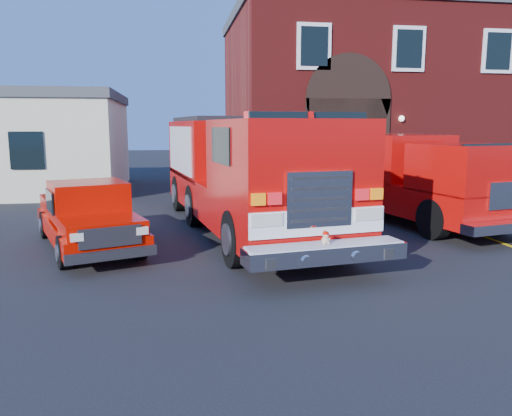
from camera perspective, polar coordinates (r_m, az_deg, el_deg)
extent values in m
plane|color=black|center=(11.35, -0.99, -5.50)|extent=(100.00, 100.00, 0.00)
cube|color=yellow|center=(14.65, 24.45, -2.93)|extent=(0.12, 3.00, 0.01)
cube|color=yellow|center=(17.17, 18.92, -0.88)|extent=(0.12, 3.00, 0.01)
cube|color=yellow|center=(19.82, 14.85, 0.65)|extent=(0.12, 3.00, 0.01)
cube|color=maroon|center=(27.04, 13.99, 11.45)|extent=(15.00, 10.00, 8.00)
cube|color=#414447|center=(27.53, 14.36, 20.21)|extent=(15.20, 10.20, 0.50)
cube|color=black|center=(21.08, 10.37, 6.77)|extent=(3.60, 0.12, 4.00)
cylinder|color=black|center=(21.09, 10.54, 12.21)|extent=(3.60, 0.12, 3.60)
cube|color=black|center=(20.81, 6.65, 17.88)|extent=(1.40, 0.10, 1.80)
cube|color=black|center=(22.22, 17.08, 17.00)|extent=(1.40, 0.10, 1.80)
cube|color=black|center=(24.22, 25.93, 15.82)|extent=(1.40, 0.10, 1.80)
cube|color=beige|center=(25.00, -26.77, 6.32)|extent=(10.00, 8.00, 4.00)
cube|color=#414447|center=(25.01, -27.15, 11.23)|extent=(10.20, 8.20, 0.40)
cube|color=black|center=(20.57, -24.74, 6.00)|extent=(1.20, 0.10, 1.40)
cylinder|color=black|center=(10.37, -2.28, -3.54)|extent=(0.55, 1.24, 1.20)
cylinder|color=black|center=(11.23, 9.59, -2.65)|extent=(0.55, 1.24, 1.20)
cube|color=#B90A08|center=(13.93, -1.36, 1.18)|extent=(4.12, 10.09, 0.98)
cube|color=#B90A08|center=(16.22, -3.89, 6.78)|extent=(3.39, 5.14, 1.74)
cube|color=#B90A08|center=(10.82, 3.35, 5.74)|extent=(3.20, 3.84, 1.63)
cube|color=black|center=(9.54, 6.34, 7.83)|extent=(2.38, 0.43, 1.02)
cube|color=red|center=(10.80, 3.40, 10.53)|extent=(1.78, 0.62, 0.15)
cube|color=white|center=(9.34, 7.17, -1.64)|extent=(2.70, 0.46, 0.48)
cube|color=silver|center=(9.26, 7.26, 0.99)|extent=(1.30, 0.25, 1.02)
cube|color=silver|center=(9.19, 7.91, -5.12)|extent=(3.10, 1.04, 0.30)
cube|color=#B7B7BF|center=(15.95, -8.71, 6.64)|extent=(0.61, 3.88, 1.42)
cube|color=#B7B7BF|center=(16.61, 0.74, 6.86)|extent=(0.61, 3.88, 1.42)
sphere|color=tan|center=(9.13, 7.94, -3.70)|extent=(0.16, 0.16, 0.14)
sphere|color=tan|center=(9.10, 7.97, -3.07)|extent=(0.13, 0.13, 0.11)
sphere|color=tan|center=(9.09, 7.69, -2.83)|extent=(0.05, 0.05, 0.04)
sphere|color=tan|center=(9.12, 8.19, -2.79)|extent=(0.05, 0.05, 0.04)
ellipsoid|color=red|center=(9.10, 7.96, -2.85)|extent=(0.13, 0.13, 0.07)
cylinder|color=red|center=(9.09, 7.99, -2.96)|extent=(0.15, 0.15, 0.01)
cylinder|color=black|center=(11.01, -21.07, -4.73)|extent=(0.47, 0.75, 0.70)
cylinder|color=black|center=(11.30, -13.26, -3.99)|extent=(0.47, 0.75, 0.70)
cube|color=#B90B00|center=(12.66, -18.66, -2.18)|extent=(3.27, 5.15, 0.40)
cube|color=#B90B00|center=(10.94, -17.14, -2.00)|extent=(1.97, 1.78, 0.31)
cube|color=#B90B00|center=(12.29, -18.61, 0.81)|extent=(2.05, 2.03, 0.88)
cube|color=#B90B00|center=(13.97, -19.77, 0.28)|extent=(2.14, 2.28, 0.48)
cube|color=black|center=(10.30, -16.14, -5.17)|extent=(1.73, 0.71, 0.19)
cylinder|color=black|center=(13.68, 19.68, -1.22)|extent=(0.54, 1.10, 1.05)
cylinder|color=black|center=(15.12, 25.77, -0.64)|extent=(0.54, 1.10, 1.05)
cube|color=#B90A08|center=(16.35, 16.47, 1.63)|extent=(3.87, 7.99, 0.86)
cube|color=#B90A08|center=(17.40, 13.78, 5.84)|extent=(3.30, 5.17, 1.44)
cube|color=#B90A08|center=(14.22, 23.21, 4.21)|extent=(2.80, 2.73, 1.25)
cube|color=#B7B7BF|center=(16.75, 10.34, 5.50)|extent=(0.84, 3.95, 1.63)
cube|color=#B7B7BF|center=(18.12, 16.92, 5.53)|extent=(0.84, 3.95, 1.63)
cube|color=silver|center=(13.43, 26.95, -1.89)|extent=(2.62, 0.94, 0.24)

